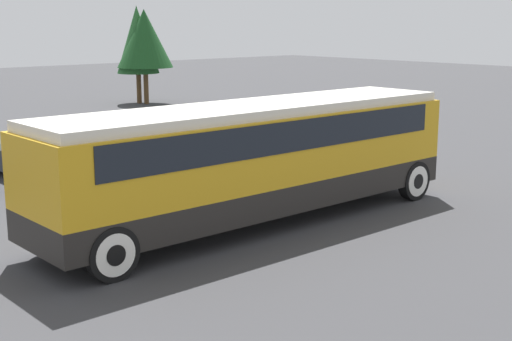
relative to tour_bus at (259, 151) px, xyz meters
The scene contains 6 objects.
ground_plane 1.75m from the tour_bus, behind, with size 120.00×120.00×0.00m, color #38383A.
tour_bus is the anchor object (origin of this frame).
parked_car_near 9.37m from the tour_bus, 57.76° to the left, with size 4.60×1.82×1.37m.
parked_car_mid 9.10m from the tour_bus, 93.44° to the left, with size 4.51×1.93×1.45m.
tree_left 26.38m from the tour_bus, 63.83° to the left, with size 2.45×2.45×5.64m.
tree_center 25.99m from the tour_bus, 63.01° to the left, with size 3.22×3.22×5.44m.
Camera 1 is at (-10.98, -12.40, 4.80)m, focal length 50.00 mm.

